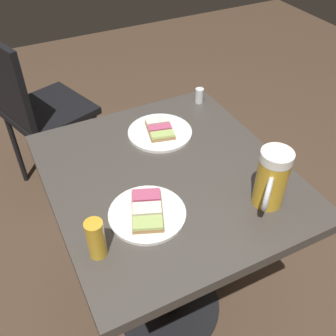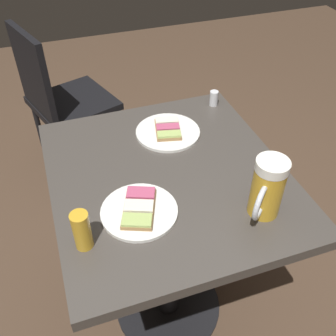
% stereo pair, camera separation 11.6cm
% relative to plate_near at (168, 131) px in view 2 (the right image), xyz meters
% --- Properties ---
extents(ground_plane, '(6.00, 6.00, 0.00)m').
position_rel_plate_near_xyz_m(ground_plane, '(0.07, 0.19, -0.78)').
color(ground_plane, '#4C3828').
extents(cafe_table, '(0.70, 0.77, 0.77)m').
position_rel_plate_near_xyz_m(cafe_table, '(0.07, 0.19, -0.18)').
color(cafe_table, black).
rests_on(cafe_table, ground_plane).
extents(plate_near, '(0.22, 0.22, 0.03)m').
position_rel_plate_near_xyz_m(plate_near, '(0.00, 0.00, 0.00)').
color(plate_near, white).
rests_on(plate_near, cafe_table).
extents(plate_far, '(0.21, 0.21, 0.03)m').
position_rel_plate_near_xyz_m(plate_far, '(0.19, 0.32, 0.00)').
color(plate_far, white).
rests_on(plate_far, cafe_table).
extents(beer_mug, '(0.12, 0.12, 0.17)m').
position_rel_plate_near_xyz_m(beer_mug, '(-0.12, 0.43, 0.08)').
color(beer_mug, gold).
rests_on(beer_mug, cafe_table).
extents(beer_glass_small, '(0.04, 0.04, 0.11)m').
position_rel_plate_near_xyz_m(beer_glass_small, '(0.35, 0.38, 0.05)').
color(beer_glass_small, gold).
rests_on(beer_glass_small, cafe_table).
extents(salt_shaker, '(0.03, 0.03, 0.06)m').
position_rel_plate_near_xyz_m(salt_shaker, '(-0.22, -0.12, 0.02)').
color(salt_shaker, silver).
rests_on(salt_shaker, cafe_table).
extents(cafe_chair, '(0.48, 0.48, 0.90)m').
position_rel_plate_near_xyz_m(cafe_chair, '(0.31, -0.78, -0.25)').
color(cafe_chair, black).
rests_on(cafe_chair, ground_plane).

